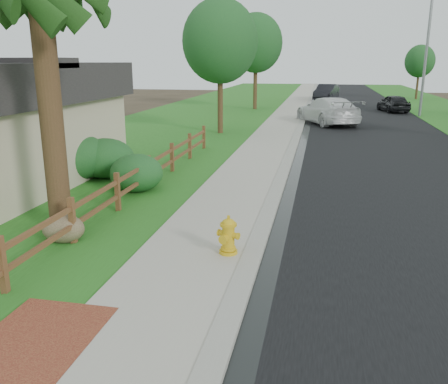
% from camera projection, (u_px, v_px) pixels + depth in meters
% --- Properties ---
extents(ground, '(120.00, 120.00, 0.00)m').
position_uv_depth(ground, '(200.00, 330.00, 7.22)').
color(ground, '#352C1D').
extents(road, '(8.00, 90.00, 0.02)m').
position_uv_depth(road, '(358.00, 110.00, 39.37)').
color(road, black).
rests_on(road, ground).
extents(curb, '(0.40, 90.00, 0.12)m').
position_uv_depth(curb, '(307.00, 108.00, 40.17)').
color(curb, gray).
rests_on(curb, ground).
extents(wet_gutter, '(0.50, 90.00, 0.00)m').
position_uv_depth(wet_gutter, '(311.00, 109.00, 40.11)').
color(wet_gutter, black).
rests_on(wet_gutter, road).
extents(sidewalk, '(2.20, 90.00, 0.10)m').
position_uv_depth(sidewalk, '(292.00, 108.00, 40.42)').
color(sidewalk, '#AFAA99').
rests_on(sidewalk, ground).
extents(grass_strip, '(1.60, 90.00, 0.06)m').
position_uv_depth(grass_strip, '(269.00, 108.00, 40.80)').
color(grass_strip, '#245C1A').
rests_on(grass_strip, ground).
extents(lawn_near, '(9.00, 90.00, 0.04)m').
position_uv_depth(lawn_near, '(211.00, 107.00, 41.80)').
color(lawn_near, '#245C1A').
rests_on(lawn_near, ground).
extents(verge_far, '(6.00, 90.00, 0.04)m').
position_uv_depth(verge_far, '(447.00, 112.00, 38.03)').
color(verge_far, '#245C1A').
rests_on(verge_far, ground).
extents(brick_patch, '(1.60, 2.40, 0.11)m').
position_uv_depth(brick_patch, '(31.00, 347.00, 6.69)').
color(brick_patch, maroon).
rests_on(brick_patch, ground).
extents(ranch_fence, '(0.12, 16.92, 1.10)m').
position_uv_depth(ranch_fence, '(134.00, 180.00, 13.80)').
color(ranch_fence, '#54391C').
rests_on(ranch_fence, ground).
extents(fire_hydrant, '(0.54, 0.44, 0.82)m').
position_uv_depth(fire_hydrant, '(228.00, 236.00, 9.75)').
color(fire_hydrant, gold).
rests_on(fire_hydrant, sidewalk).
extents(white_suv, '(4.61, 6.32, 1.70)m').
position_uv_depth(white_suv, '(327.00, 111.00, 30.47)').
color(white_suv, silver).
rests_on(white_suv, road).
extents(dark_car_mid, '(2.44, 4.27, 1.37)m').
position_uv_depth(dark_car_mid, '(393.00, 103.00, 37.73)').
color(dark_car_mid, black).
rests_on(dark_car_mid, road).
extents(dark_car_far, '(2.74, 5.20, 1.63)m').
position_uv_depth(dark_car_far, '(326.00, 92.00, 48.64)').
color(dark_car_far, black).
rests_on(dark_car_far, road).
extents(streetlight, '(2.17, 0.90, 9.69)m').
position_uv_depth(streetlight, '(425.00, 38.00, 33.45)').
color(streetlight, gray).
rests_on(streetlight, ground).
extents(boulder, '(0.99, 0.75, 0.65)m').
position_uv_depth(boulder, '(63.00, 229.00, 10.63)').
color(boulder, brown).
rests_on(boulder, ground).
extents(shrub_b, '(2.53, 2.53, 1.57)m').
position_uv_depth(shrub_b, '(76.00, 157.00, 16.19)').
color(shrub_b, '#194822').
rests_on(shrub_b, ground).
extents(shrub_c, '(2.01, 2.01, 1.18)m').
position_uv_depth(shrub_c, '(136.00, 173.00, 14.73)').
color(shrub_c, '#194822').
rests_on(shrub_c, ground).
extents(shrub_d, '(2.37, 2.37, 1.38)m').
position_uv_depth(shrub_d, '(105.00, 158.00, 16.47)').
color(shrub_d, '#194822').
rests_on(shrub_d, ground).
extents(tree_near_left, '(4.07, 4.07, 7.21)m').
position_uv_depth(tree_near_left, '(220.00, 41.00, 25.37)').
color(tree_near_left, '#3B2D18').
rests_on(tree_near_left, ground).
extents(tree_mid_left, '(4.32, 4.32, 7.73)m').
position_uv_depth(tree_mid_left, '(256.00, 43.00, 38.45)').
color(tree_mid_left, '#3B2D18').
rests_on(tree_mid_left, ground).
extents(tree_far_right, '(3.03, 3.03, 5.59)m').
position_uv_depth(tree_far_right, '(420.00, 61.00, 49.18)').
color(tree_far_right, '#3B2D18').
rests_on(tree_far_right, ground).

